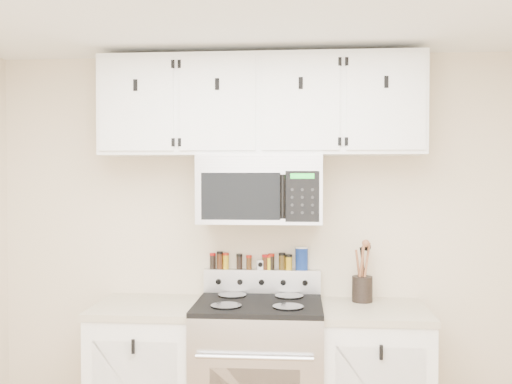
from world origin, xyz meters
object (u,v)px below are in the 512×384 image
microwave (260,189)px  utensil_crock (362,287)px  salt_canister (302,258)px  range (259,377)px

microwave → utensil_crock: microwave is taller
microwave → salt_canister: size_ratio=5.00×
utensil_crock → salt_canister: bearing=165.4°
microwave → salt_canister: 0.54m
microwave → utensil_crock: (0.64, 0.06, -0.62)m
microwave → salt_canister: microwave is taller
range → utensil_crock: utensil_crock is taller
range → microwave: bearing=89.8°
range → utensil_crock: size_ratio=2.95×
microwave → range: bearing=-90.2°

